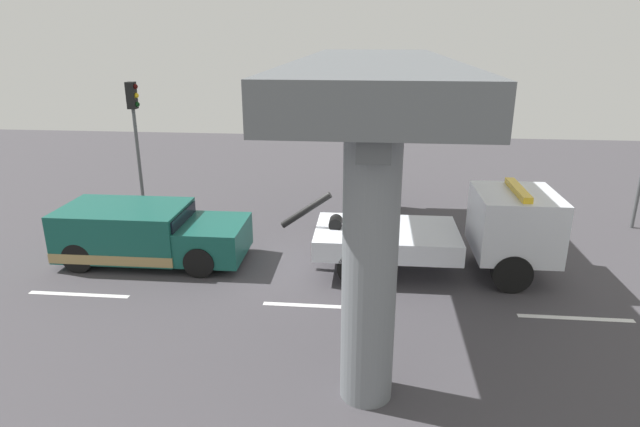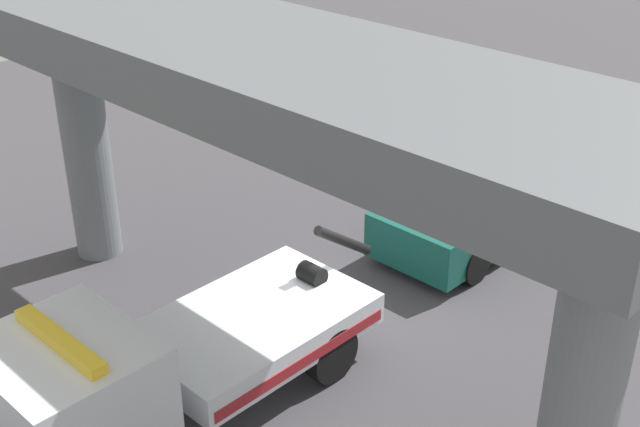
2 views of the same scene
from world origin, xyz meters
TOP-DOWN VIEW (x-y plane):
  - ground_plane at (0.00, 0.00)m, footprint 60.00×40.00m
  - lane_stripe_west at (-6.00, -2.29)m, footprint 2.60×0.16m
  - lane_stripe_mid at (0.00, -2.29)m, footprint 2.60×0.16m
  - tow_truck_white at (3.61, 0.01)m, footprint 7.26×2.43m
  - towed_van_green at (-5.15, -0.00)m, footprint 5.20×2.23m
  - overpass_structure at (1.23, 0.00)m, footprint 3.60×12.91m

SIDE VIEW (x-z plane):
  - ground_plane at x=0.00m, z-range -0.10..0.00m
  - lane_stripe_west at x=-6.00m, z-range 0.00..0.01m
  - lane_stripe_mid at x=0.00m, z-range 0.00..0.01m
  - towed_van_green at x=-5.15m, z-range -0.01..1.57m
  - tow_truck_white at x=3.61m, z-range -0.03..2.43m
  - overpass_structure at x=1.23m, z-range 1.90..7.54m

